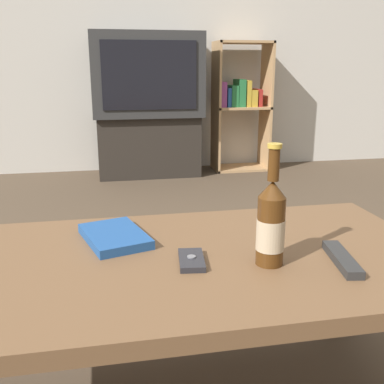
{
  "coord_description": "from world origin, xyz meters",
  "views": [
    {
      "loc": [
        -0.15,
        -1.0,
        0.89
      ],
      "look_at": [
        0.08,
        0.22,
        0.55
      ],
      "focal_mm": 42.0,
      "sensor_mm": 36.0,
      "label": 1
    }
  ],
  "objects_px": {
    "tv_stand": "(149,146)",
    "bookshelf": "(240,103)",
    "cell_phone": "(191,260)",
    "beer_bottle": "(271,223)",
    "table_book": "(115,236)",
    "remote_control": "(342,259)",
    "television": "(147,75)"
  },
  "relations": [
    {
      "from": "television",
      "to": "cell_phone",
      "type": "height_order",
      "value": "television"
    },
    {
      "from": "television",
      "to": "bookshelf",
      "type": "bearing_deg",
      "value": 4.16
    },
    {
      "from": "television",
      "to": "bookshelf",
      "type": "relative_size",
      "value": 0.8
    },
    {
      "from": "bookshelf",
      "to": "beer_bottle",
      "type": "distance_m",
      "value": 3.0
    },
    {
      "from": "beer_bottle",
      "to": "table_book",
      "type": "height_order",
      "value": "beer_bottle"
    },
    {
      "from": "tv_stand",
      "to": "beer_bottle",
      "type": "bearing_deg",
      "value": -89.8
    },
    {
      "from": "beer_bottle",
      "to": "cell_phone",
      "type": "distance_m",
      "value": 0.21
    },
    {
      "from": "television",
      "to": "remote_control",
      "type": "relative_size",
      "value": 4.65
    },
    {
      "from": "television",
      "to": "beer_bottle",
      "type": "distance_m",
      "value": 2.84
    },
    {
      "from": "cell_phone",
      "to": "remote_control",
      "type": "height_order",
      "value": "remote_control"
    },
    {
      "from": "bookshelf",
      "to": "table_book",
      "type": "distance_m",
      "value": 2.91
    },
    {
      "from": "cell_phone",
      "to": "tv_stand",
      "type": "bearing_deg",
      "value": 93.38
    },
    {
      "from": "tv_stand",
      "to": "remote_control",
      "type": "xyz_separation_m",
      "value": [
        0.18,
        -2.86,
        0.21
      ]
    },
    {
      "from": "beer_bottle",
      "to": "cell_phone",
      "type": "relative_size",
      "value": 2.36
    },
    {
      "from": "beer_bottle",
      "to": "cell_phone",
      "type": "bearing_deg",
      "value": 167.64
    },
    {
      "from": "tv_stand",
      "to": "bookshelf",
      "type": "relative_size",
      "value": 0.76
    },
    {
      "from": "beer_bottle",
      "to": "table_book",
      "type": "distance_m",
      "value": 0.42
    },
    {
      "from": "tv_stand",
      "to": "remote_control",
      "type": "distance_m",
      "value": 2.88
    },
    {
      "from": "television",
      "to": "beer_bottle",
      "type": "bearing_deg",
      "value": -89.8
    },
    {
      "from": "television",
      "to": "cell_phone",
      "type": "bearing_deg",
      "value": -93.47
    },
    {
      "from": "bookshelf",
      "to": "cell_phone",
      "type": "distance_m",
      "value": 3.02
    },
    {
      "from": "beer_bottle",
      "to": "cell_phone",
      "type": "xyz_separation_m",
      "value": [
        -0.18,
        0.04,
        -0.09
      ]
    },
    {
      "from": "remote_control",
      "to": "table_book",
      "type": "distance_m",
      "value": 0.58
    },
    {
      "from": "tv_stand",
      "to": "television",
      "type": "relative_size",
      "value": 0.95
    },
    {
      "from": "tv_stand",
      "to": "bookshelf",
      "type": "xyz_separation_m",
      "value": [
        0.81,
        0.06,
        0.34
      ]
    },
    {
      "from": "tv_stand",
      "to": "remote_control",
      "type": "height_order",
      "value": "tv_stand"
    },
    {
      "from": "tv_stand",
      "to": "television",
      "type": "xyz_separation_m",
      "value": [
        -0.0,
        -0.0,
        0.58
      ]
    },
    {
      "from": "tv_stand",
      "to": "table_book",
      "type": "relative_size",
      "value": 3.37
    },
    {
      "from": "tv_stand",
      "to": "cell_phone",
      "type": "height_order",
      "value": "tv_stand"
    },
    {
      "from": "beer_bottle",
      "to": "remote_control",
      "type": "bearing_deg",
      "value": -9.52
    },
    {
      "from": "bookshelf",
      "to": "remote_control",
      "type": "distance_m",
      "value": 2.99
    },
    {
      "from": "tv_stand",
      "to": "table_book",
      "type": "xyz_separation_m",
      "value": [
        -0.34,
        -2.62,
        0.21
      ]
    }
  ]
}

